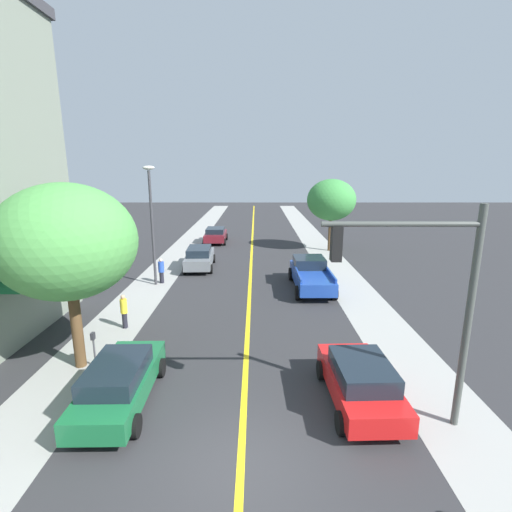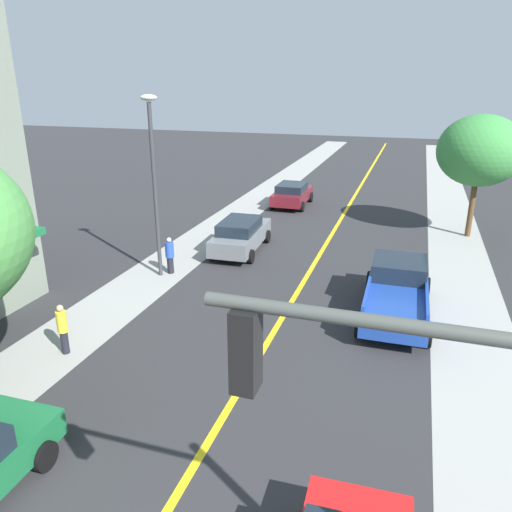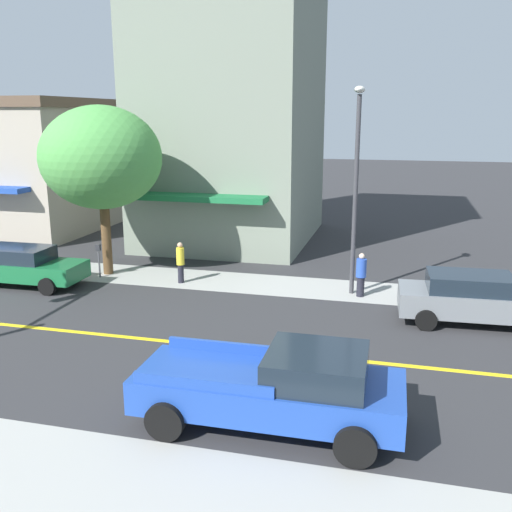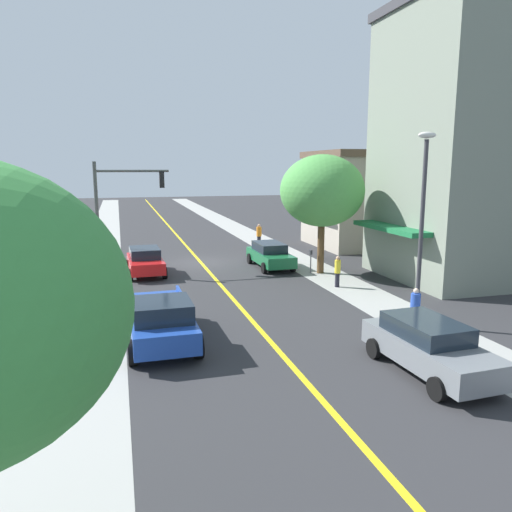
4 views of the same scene
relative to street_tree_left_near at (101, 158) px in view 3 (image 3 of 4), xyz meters
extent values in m
cube|color=#9E9E99|center=(-0.08, -4.84, -4.64)|extent=(2.63, 126.00, 0.01)
cube|color=#A39989|center=(-7.95, -8.48, -1.34)|extent=(9.13, 7.28, 6.62)
cube|color=brown|center=(-7.95, -8.48, 2.22)|extent=(9.43, 7.58, 0.50)
cube|color=gray|center=(-7.95, 3.03, 2.24)|extent=(9.78, 7.74, 13.77)
cube|color=#196638|center=(-2.50, 3.03, -1.79)|extent=(1.13, 5.88, 0.24)
cylinder|color=brown|center=(0.00, 0.00, -3.19)|extent=(0.39, 0.39, 2.91)
ellipsoid|color=#4C9947|center=(0.00, 0.00, 0.02)|extent=(4.68, 4.68, 3.98)
cylinder|color=#4C4C51|center=(0.57, -0.06, -4.11)|extent=(0.07, 0.07, 1.08)
cube|color=#2D2D33|center=(0.57, -0.06, -3.44)|extent=(0.12, 0.18, 0.26)
cylinder|color=#38383D|center=(0.21, 9.80, -1.18)|extent=(0.16, 0.16, 6.94)
ellipsoid|color=silver|center=(0.21, 9.80, 2.44)|extent=(0.70, 0.36, 0.24)
cube|color=#196638|center=(2.29, -2.23, -4.01)|extent=(1.80, 4.61, 0.64)
cube|color=#19232D|center=(2.30, -2.46, -3.43)|extent=(1.55, 2.50, 0.52)
cylinder|color=black|center=(1.41, -0.73, -4.33)|extent=(0.23, 0.64, 0.64)
cylinder|color=black|center=(3.13, -0.70, -4.33)|extent=(0.23, 0.64, 0.64)
cylinder|color=black|center=(1.46, -3.75, -4.33)|extent=(0.23, 0.64, 0.64)
cube|color=slate|center=(2.38, 13.76, -3.96)|extent=(2.01, 4.70, 0.72)
cube|color=#19232D|center=(2.39, 13.53, -3.34)|extent=(1.70, 2.57, 0.52)
cylinder|color=black|center=(1.55, 12.20, -4.33)|extent=(0.25, 0.65, 0.64)
cylinder|color=black|center=(3.35, 12.28, -4.33)|extent=(0.25, 0.65, 0.64)
cube|color=#1E429E|center=(9.74, 8.93, -3.89)|extent=(2.07, 5.48, 0.71)
cube|color=#19232D|center=(9.73, 9.91, -3.23)|extent=(1.87, 1.99, 0.61)
cube|color=#1E429E|center=(8.83, 7.83, -3.42)|extent=(0.13, 2.84, 0.24)
cube|color=#1E429E|center=(10.68, 7.85, -3.42)|extent=(0.13, 2.84, 0.24)
cylinder|color=black|center=(8.71, 10.78, -4.25)|extent=(0.29, 0.80, 0.80)
cylinder|color=black|center=(10.72, 10.80, -4.25)|extent=(0.29, 0.80, 0.80)
cylinder|color=black|center=(8.75, 7.06, -4.25)|extent=(0.29, 0.80, 0.80)
cylinder|color=black|center=(10.76, 7.08, -4.25)|extent=(0.29, 0.80, 0.80)
cylinder|color=black|center=(0.49, 3.34, -4.29)|extent=(0.23, 0.23, 0.72)
cylinder|color=yellow|center=(0.49, 3.34, -3.60)|extent=(0.30, 0.30, 0.66)
sphere|color=tan|center=(0.49, 3.34, -3.17)|extent=(0.20, 0.20, 0.20)
cylinder|color=black|center=(0.50, 10.14, -4.29)|extent=(0.27, 0.27, 0.71)
cylinder|color=#284CB2|center=(0.50, 10.14, -3.61)|extent=(0.36, 0.36, 0.65)
sphere|color=beige|center=(0.50, 10.14, -3.18)|extent=(0.20, 0.20, 0.20)
camera|label=1|loc=(6.44, -12.51, 2.49)|focal=26.33mm
camera|label=2|loc=(9.88, -7.23, 3.12)|focal=34.65mm
camera|label=3|loc=(20.15, 11.33, 1.63)|focal=40.05mm
camera|label=4|loc=(10.93, 25.57, 1.34)|focal=34.67mm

